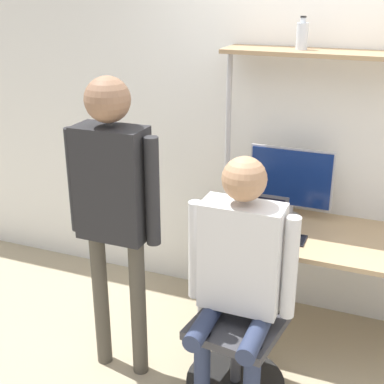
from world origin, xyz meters
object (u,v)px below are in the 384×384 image
(monitor, at_px, (291,180))
(person_standing, at_px, (113,194))
(office_chair, at_px, (239,345))
(laptop, at_px, (256,224))
(cell_phone, at_px, (300,240))
(bottle_clear, at_px, (302,35))
(person_seated, at_px, (239,263))

(monitor, distance_m, person_standing, 1.20)
(monitor, distance_m, office_chair, 1.08)
(laptop, distance_m, office_chair, 0.72)
(monitor, height_order, office_chair, monitor)
(office_chair, distance_m, person_standing, 1.11)
(cell_phone, xyz_separation_m, person_standing, (-0.91, -0.59, 0.38))
(cell_phone, bearing_deg, office_chair, -113.31)
(cell_phone, bearing_deg, bottle_clear, 112.90)
(laptop, bearing_deg, person_seated, -83.57)
(person_standing, bearing_deg, monitor, 49.99)
(monitor, distance_m, bottle_clear, 0.89)
(office_chair, height_order, person_standing, person_standing)
(laptop, distance_m, person_standing, 0.92)
(person_seated, bearing_deg, cell_phone, 67.92)
(office_chair, bearing_deg, bottle_clear, 84.61)
(cell_phone, xyz_separation_m, bottle_clear, (-0.13, 0.31, 1.14))
(office_chair, bearing_deg, cell_phone, 66.69)
(person_standing, bearing_deg, person_seated, 5.30)
(cell_phone, bearing_deg, monitor, 113.43)
(office_chair, bearing_deg, laptop, 97.63)
(bottle_clear, bearing_deg, monitor, 129.13)
(monitor, height_order, person_standing, person_standing)
(monitor, height_order, bottle_clear, bottle_clear)
(laptop, xyz_separation_m, person_standing, (-0.63, -0.59, 0.32))
(person_seated, bearing_deg, office_chair, 82.94)
(laptop, relative_size, bottle_clear, 1.92)
(monitor, relative_size, cell_phone, 3.57)
(laptop, xyz_separation_m, office_chair, (0.06, -0.48, -0.53))
(person_seated, bearing_deg, monitor, 85.08)
(person_seated, relative_size, person_standing, 0.79)
(bottle_clear, bearing_deg, laptop, -113.73)
(monitor, relative_size, person_standing, 0.31)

